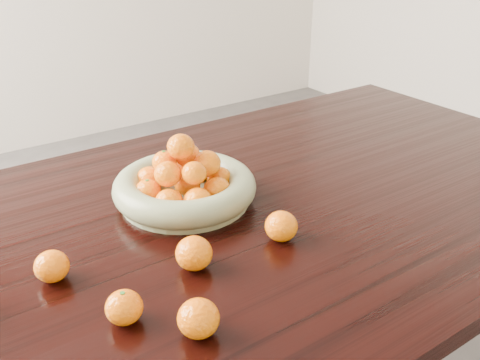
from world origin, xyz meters
TOP-DOWN VIEW (x-y plane):
  - dining_table at (0.00, 0.00)m, footprint 2.00×1.00m
  - fruit_bowl at (-0.02, 0.09)m, footprint 0.31×0.31m
  - loose_orange_0 at (-0.29, -0.19)m, footprint 0.06×0.06m
  - loose_orange_1 at (-0.13, -0.13)m, footprint 0.07×0.07m
  - loose_orange_2 at (0.06, -0.15)m, footprint 0.06×0.06m
  - loose_orange_4 at (-0.35, -0.02)m, footprint 0.06×0.06m
  - loose_orange_5 at (-0.21, -0.28)m, footprint 0.06×0.06m

SIDE VIEW (x-z plane):
  - dining_table at x=0.00m, z-range 0.29..1.04m
  - loose_orange_0 at x=-0.29m, z-range 0.75..0.80m
  - loose_orange_4 at x=-0.35m, z-range 0.75..0.81m
  - loose_orange_2 at x=0.06m, z-range 0.75..0.81m
  - loose_orange_5 at x=-0.21m, z-range 0.75..0.81m
  - loose_orange_1 at x=-0.13m, z-range 0.75..0.81m
  - fruit_bowl at x=-0.02m, z-range 0.71..0.87m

